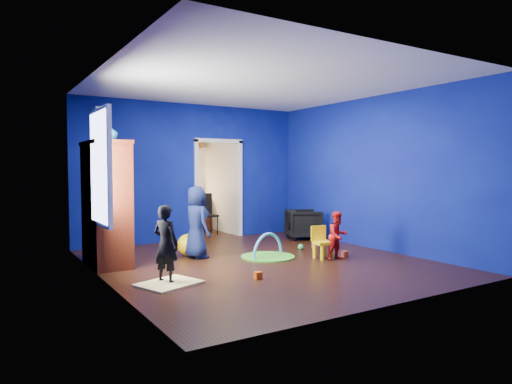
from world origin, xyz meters
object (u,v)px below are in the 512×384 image
armchair (304,224)px  vase (110,132)px  crt_tv (109,201)px  study_desk (191,215)px  child_navy (197,222)px  hopper_ball (188,245)px  tv_armoire (106,204)px  child_black (166,244)px  folding_chair (208,215)px  toddler_red (338,236)px  kid_chair (323,244)px  play_mat (268,257)px

armchair → vase: vase is taller
crt_tv → study_desk: crt_tv is taller
armchair → child_navy: child_navy is taller
armchair → hopper_ball: bearing=123.2°
tv_armoire → crt_tv: tv_armoire is taller
tv_armoire → hopper_ball: bearing=1.8°
child_black → folding_chair: 4.49m
folding_chair → toddler_red: bearing=-81.0°
vase → study_desk: 4.78m
armchair → kid_chair: 2.18m
vase → study_desk: vase is taller
vase → child_black: bearing=-72.8°
study_desk → folding_chair: 0.96m
hopper_ball → child_navy: bearing=-78.7°
vase → crt_tv: vase is taller
child_navy → vase: size_ratio=5.23×
play_mat → study_desk: (0.30, 3.98, 0.36)m
play_mat → folding_chair: bearing=84.3°
play_mat → child_navy: bearing=150.5°
child_navy → vase: 2.06m
child_navy → crt_tv: bearing=76.4°
armchair → play_mat: armchair is taller
hopper_ball → folding_chair: (1.41, 2.17, 0.27)m
toddler_red → vase: 4.01m
tv_armoire → hopper_ball: tv_armoire is taller
child_black → child_navy: (1.06, 1.36, 0.09)m
tv_armoire → hopper_ball: size_ratio=5.05×
vase → study_desk: size_ratio=0.27×
crt_tv → folding_chair: bearing=38.5°
kid_chair → play_mat: 0.97m
crt_tv → child_black: bearing=-77.3°
armchair → folding_chair: 2.26m
kid_chair → play_mat: (-0.75, 0.57, -0.24)m
tv_armoire → crt_tv: (0.04, 0.00, 0.04)m
toddler_red → tv_armoire: bearing=155.7°
study_desk → folding_chair: bearing=-90.0°
child_black → crt_tv: 1.68m
tv_armoire → crt_tv: size_ratio=2.80×
toddler_red → study_desk: size_ratio=0.92×
child_black → kid_chair: 2.89m
armchair → folding_chair: (-1.50, 1.69, 0.14)m
child_navy → kid_chair: size_ratio=2.47×
kid_chair → study_desk: study_desk is taller
vase → child_navy: bearing=3.7°
folding_chair → vase: bearing=-138.3°
kid_chair → folding_chair: size_ratio=0.54×
kid_chair → armchair: bearing=71.6°
hopper_ball → play_mat: size_ratio=0.42×
child_navy → hopper_ball: 0.49m
child_black → kid_chair: bearing=-115.9°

